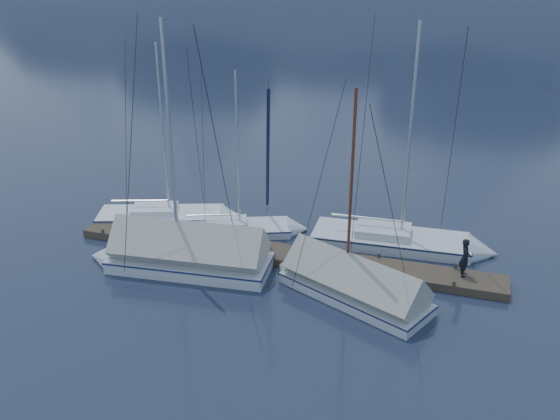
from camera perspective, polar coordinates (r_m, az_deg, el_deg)
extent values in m
plane|color=#151C30|center=(23.10, -1.52, -6.90)|extent=(1000.00, 1000.00, 0.00)
cube|color=#382D23|center=(24.68, 0.00, -4.33)|extent=(18.00, 1.50, 0.34)
cube|color=black|center=(27.01, -12.23, -2.86)|extent=(3.00, 1.30, 0.30)
cube|color=black|center=(24.78, 0.00, -4.78)|extent=(3.00, 1.30, 0.30)
cube|color=black|center=(23.88, 13.95, -6.70)|extent=(3.00, 1.30, 0.30)
cylinder|color=#382D23|center=(28.37, -15.14, -0.96)|extent=(0.12, 0.12, 0.35)
cylinder|color=#382D23|center=(27.32, -16.68, -2.10)|extent=(0.12, 0.12, 0.35)
cylinder|color=#382D23|center=(26.94, -9.73, -1.78)|extent=(0.12, 0.12, 0.35)
cylinder|color=#382D23|center=(25.84, -11.12, -3.02)|extent=(0.12, 0.12, 0.35)
cylinder|color=#382D23|center=(25.79, -3.77, -2.66)|extent=(0.12, 0.12, 0.35)
cylinder|color=#382D23|center=(24.63, -4.95, -4.01)|extent=(0.12, 0.12, 0.35)
cylinder|color=#382D23|center=(24.94, 2.68, -3.57)|extent=(0.12, 0.12, 0.35)
cylinder|color=#382D23|center=(23.75, 1.79, -5.03)|extent=(0.12, 0.12, 0.35)
cylinder|color=#382D23|center=(24.44, 9.50, -4.50)|extent=(0.12, 0.12, 0.35)
cylinder|color=#382D23|center=(23.22, 8.97, -6.04)|extent=(0.12, 0.12, 0.35)
cylinder|color=#382D23|center=(24.30, 16.53, -5.37)|extent=(0.12, 0.12, 0.35)
cylinder|color=#382D23|center=(23.07, 16.38, -6.98)|extent=(0.12, 0.12, 0.35)
cube|color=white|center=(28.73, -11.32, -0.78)|extent=(6.17, 3.74, 0.64)
cube|color=white|center=(28.84, -11.27, -1.31)|extent=(5.05, 2.63, 0.29)
cube|color=#1A194C|center=(28.62, -11.36, -0.28)|extent=(6.23, 3.78, 0.06)
cone|color=white|center=(28.33, -4.60, -0.73)|extent=(1.62, 2.12, 1.87)
cube|color=white|center=(28.60, -11.97, 0.08)|extent=(2.38, 1.96, 0.29)
cylinder|color=#B2B7BF|center=(27.24, -11.20, 7.36)|extent=(0.12, 0.12, 7.80)
cylinder|color=#B2B7BF|center=(28.57, -13.38, 0.87)|extent=(2.52, 0.94, 0.09)
cylinder|color=#26262B|center=(27.03, -8.12, 7.45)|extent=(0.98, 2.80, 7.81)
cube|color=silver|center=(27.01, -4.60, -2.01)|extent=(5.47, 3.50, 0.57)
cube|color=silver|center=(27.12, -4.59, -2.50)|extent=(4.46, 2.49, 0.26)
cube|color=#1C1B51|center=(26.91, -4.62, -1.54)|extent=(5.52, 3.53, 0.05)
cone|color=silver|center=(27.10, 1.72, -1.84)|extent=(1.49, 1.89, 1.66)
cube|color=silver|center=(26.84, -5.19, -1.22)|extent=(2.13, 1.79, 0.26)
cylinder|color=#B2B7BF|center=(25.63, -4.09, 5.61)|extent=(0.10, 0.10, 6.93)
cylinder|color=#B2B7BF|center=(26.71, -6.51, -0.49)|extent=(2.21, 0.92, 0.08)
cylinder|color=#26262B|center=(25.65, -1.18, 5.68)|extent=(0.97, 2.45, 6.93)
cube|color=silver|center=(26.25, 10.54, -3.06)|extent=(6.79, 2.56, 0.74)
cube|color=silver|center=(26.40, 10.49, -3.71)|extent=(5.73, 1.51, 0.33)
cube|color=#18294A|center=(26.12, 10.59, -2.45)|extent=(6.85, 2.59, 0.07)
cone|color=silver|center=(26.35, 18.89, -3.90)|extent=(1.33, 2.20, 2.14)
cube|color=silver|center=(26.04, 9.90, -1.93)|extent=(2.41, 1.67, 0.33)
cylinder|color=#B2B7BF|center=(24.51, 12.41, 6.99)|extent=(0.13, 0.13, 8.91)
cylinder|color=#B2B7BF|center=(25.89, 8.26, -0.75)|extent=(3.01, 0.25, 0.10)
cylinder|color=#26262B|center=(24.51, 16.32, 6.59)|extent=(0.20, 3.36, 8.92)
cube|color=silver|center=(22.17, 7.13, -8.16)|extent=(5.99, 4.19, 0.60)
cube|color=silver|center=(22.32, 7.09, -8.76)|extent=(4.84, 3.01, 0.27)
cube|color=#151A41|center=(22.04, 7.16, -7.60)|extent=(6.05, 4.23, 0.05)
cone|color=silver|center=(23.90, 0.79, -5.49)|extent=(1.72, 2.17, 1.93)
cylinder|color=#592819|center=(20.59, 6.85, 1.62)|extent=(0.11, 0.11, 7.31)
cylinder|color=#592819|center=(21.31, 9.25, -7.04)|extent=(2.35, 1.14, 0.08)
cylinder|color=#26262B|center=(21.38, 3.78, 2.57)|extent=(1.21, 2.60, 7.32)
cube|color=#9B9C92|center=(21.83, 7.22, -6.67)|extent=(5.74, 4.11, 2.05)
cube|color=silver|center=(24.17, -8.61, -5.35)|extent=(6.60, 2.87, 0.76)
cube|color=silver|center=(24.33, -8.56, -6.06)|extent=(5.54, 1.76, 0.34)
cube|color=navy|center=(24.02, -8.66, -4.67)|extent=(6.66, 2.90, 0.07)
cone|color=silver|center=(25.64, -16.44, -4.33)|extent=(1.46, 2.31, 2.20)
cylinder|color=#B2B7BF|center=(22.41, -10.47, 6.00)|extent=(0.14, 0.14, 9.16)
cylinder|color=#B2B7BF|center=(23.32, -6.13, -3.37)|extent=(2.88, 0.37, 0.10)
cylinder|color=#26262B|center=(23.07, -14.17, 6.17)|extent=(0.32, 3.22, 9.17)
cube|color=#A6A59B|center=(23.78, -8.73, -3.58)|extent=(6.28, 2.88, 2.33)
imported|color=black|center=(23.52, 17.38, -4.39)|extent=(0.45, 0.61, 1.54)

